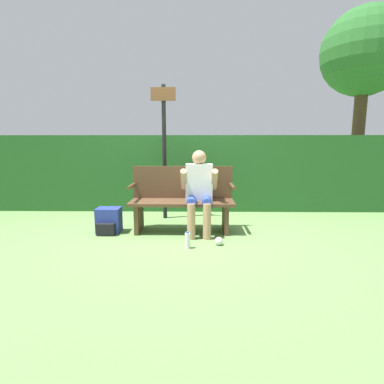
{
  "coord_description": "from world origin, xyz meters",
  "views": [
    {
      "loc": [
        0.22,
        -4.31,
        1.28
      ],
      "look_at": [
        0.15,
        -0.1,
        0.61
      ],
      "focal_mm": 28.0,
      "sensor_mm": 36.0,
      "label": 1
    }
  ],
  "objects_px": {
    "backpack": "(109,221)",
    "parked_car": "(114,157)",
    "person_seated": "(199,188)",
    "park_bench": "(182,200)",
    "signpost": "(164,144)",
    "water_bottle": "(188,240)",
    "tree": "(365,55)"
  },
  "relations": [
    {
      "from": "park_bench",
      "to": "water_bottle",
      "type": "distance_m",
      "value": 0.9
    },
    {
      "from": "water_bottle",
      "to": "parked_car",
      "type": "xyz_separation_m",
      "value": [
        -4.61,
        13.35,
        0.47
      ]
    },
    {
      "from": "parked_car",
      "to": "tree",
      "type": "bearing_deg",
      "value": -40.76
    },
    {
      "from": "person_seated",
      "to": "parked_car",
      "type": "xyz_separation_m",
      "value": [
        -4.75,
        12.66,
        -0.09
      ]
    },
    {
      "from": "park_bench",
      "to": "parked_car",
      "type": "relative_size",
      "value": 0.34
    },
    {
      "from": "parked_car",
      "to": "water_bottle",
      "type": "bearing_deg",
      "value": -65.04
    },
    {
      "from": "backpack",
      "to": "park_bench",
      "type": "bearing_deg",
      "value": 8.07
    },
    {
      "from": "person_seated",
      "to": "signpost",
      "type": "xyz_separation_m",
      "value": [
        -0.59,
        0.85,
        0.62
      ]
    },
    {
      "from": "signpost",
      "to": "park_bench",
      "type": "bearing_deg",
      "value": -65.26
    },
    {
      "from": "park_bench",
      "to": "tree",
      "type": "distance_m",
      "value": 6.1
    },
    {
      "from": "water_bottle",
      "to": "signpost",
      "type": "distance_m",
      "value": 1.99
    },
    {
      "from": "person_seated",
      "to": "parked_car",
      "type": "distance_m",
      "value": 13.52
    },
    {
      "from": "park_bench",
      "to": "parked_car",
      "type": "distance_m",
      "value": 13.32
    },
    {
      "from": "park_bench",
      "to": "person_seated",
      "type": "bearing_deg",
      "value": -25.75
    },
    {
      "from": "park_bench",
      "to": "person_seated",
      "type": "height_order",
      "value": "person_seated"
    },
    {
      "from": "park_bench",
      "to": "tree",
      "type": "xyz_separation_m",
      "value": [
        4.23,
        3.27,
        2.94
      ]
    },
    {
      "from": "parked_car",
      "to": "park_bench",
      "type": "bearing_deg",
      "value": -64.33
    },
    {
      "from": "backpack",
      "to": "parked_car",
      "type": "bearing_deg",
      "value": 105.12
    },
    {
      "from": "backpack",
      "to": "water_bottle",
      "type": "xyz_separation_m",
      "value": [
        1.18,
        -0.66,
        -0.07
      ]
    },
    {
      "from": "park_bench",
      "to": "signpost",
      "type": "relative_size",
      "value": 0.68
    },
    {
      "from": "person_seated",
      "to": "backpack",
      "type": "relative_size",
      "value": 3.29
    },
    {
      "from": "park_bench",
      "to": "backpack",
      "type": "xyz_separation_m",
      "value": [
        -1.07,
        -0.15,
        -0.29
      ]
    },
    {
      "from": "park_bench",
      "to": "backpack",
      "type": "distance_m",
      "value": 1.12
    },
    {
      "from": "park_bench",
      "to": "person_seated",
      "type": "xyz_separation_m",
      "value": [
        0.25,
        -0.12,
        0.2
      ]
    },
    {
      "from": "park_bench",
      "to": "backpack",
      "type": "height_order",
      "value": "park_bench"
    },
    {
      "from": "backpack",
      "to": "signpost",
      "type": "xyz_separation_m",
      "value": [
        0.73,
        0.88,
        1.11
      ]
    },
    {
      "from": "backpack",
      "to": "signpost",
      "type": "bearing_deg",
      "value": 50.24
    },
    {
      "from": "backpack",
      "to": "water_bottle",
      "type": "bearing_deg",
      "value": -29.34
    },
    {
      "from": "backpack",
      "to": "water_bottle",
      "type": "distance_m",
      "value": 1.35
    },
    {
      "from": "park_bench",
      "to": "water_bottle",
      "type": "bearing_deg",
      "value": -82.57
    },
    {
      "from": "person_seated",
      "to": "parked_car",
      "type": "height_order",
      "value": "person_seated"
    },
    {
      "from": "water_bottle",
      "to": "tree",
      "type": "distance_m",
      "value": 6.68
    }
  ]
}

